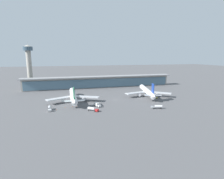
% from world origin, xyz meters
% --- Properties ---
extents(ground_plane, '(1200.00, 1200.00, 0.00)m').
position_xyz_m(ground_plane, '(0.00, 0.00, 0.00)').
color(ground_plane, '#515154').
extents(airliner_left_stand, '(47.56, 61.70, 16.46)m').
position_xyz_m(airliner_left_stand, '(-39.35, 5.40, 5.18)').
color(airliner_left_stand, white).
rests_on(airliner_left_stand, ground).
extents(airliner_centre_stand, '(46.29, 61.17, 16.46)m').
position_xyz_m(airliner_centre_stand, '(36.14, 6.83, 5.18)').
color(airliner_centre_stand, white).
rests_on(airliner_centre_stand, ground).
extents(service_truck_near_nose_red, '(7.96, 7.35, 2.95)m').
position_xyz_m(service_truck_near_nose_red, '(-26.74, -29.02, 1.71)').
color(service_truck_near_nose_red, '#B21E1E').
rests_on(service_truck_near_nose_red, ground).
extents(service_truck_under_wing_white, '(4.82, 7.63, 3.10)m').
position_xyz_m(service_truck_under_wing_white, '(-21.18, -17.81, 1.69)').
color(service_truck_under_wing_white, silver).
rests_on(service_truck_under_wing_white, ground).
extents(service_truck_mid_apron_white, '(3.11, 8.76, 2.95)m').
position_xyz_m(service_truck_mid_apron_white, '(-58.37, -18.49, 1.71)').
color(service_truck_mid_apron_white, silver).
rests_on(service_truck_mid_apron_white, ground).
extents(service_truck_by_tail_yellow, '(2.55, 6.93, 2.70)m').
position_xyz_m(service_truck_by_tail_yellow, '(39.91, -4.24, 0.81)').
color(service_truck_by_tail_yellow, yellow).
rests_on(service_truck_by_tail_yellow, ground).
extents(service_truck_on_taxiway_grey, '(8.88, 4.76, 2.95)m').
position_xyz_m(service_truck_on_taxiway_grey, '(23.60, -36.33, 1.71)').
color(service_truck_on_taxiway_grey, gray).
rests_on(service_truck_on_taxiway_grey, ground).
extents(terminal_building, '(195.49, 12.80, 15.20)m').
position_xyz_m(terminal_building, '(0.00, 69.01, 7.87)').
color(terminal_building, '#9E998E').
rests_on(terminal_building, ground).
extents(control_tower, '(12.00, 12.00, 60.35)m').
position_xyz_m(control_tower, '(-90.17, 96.88, 33.05)').
color(control_tower, '#9E998E').
rests_on(control_tower, ground).
extents(safety_cone_alpha, '(0.62, 0.62, 0.70)m').
position_xyz_m(safety_cone_alpha, '(-46.93, -14.15, 0.32)').
color(safety_cone_alpha, orange).
rests_on(safety_cone_alpha, ground).
extents(safety_cone_bravo, '(0.62, 0.62, 0.70)m').
position_xyz_m(safety_cone_bravo, '(-25.92, -13.48, 0.32)').
color(safety_cone_bravo, orange).
rests_on(safety_cone_bravo, ground).
extents(safety_cone_charlie, '(0.62, 0.62, 0.70)m').
position_xyz_m(safety_cone_charlie, '(-37.79, -14.20, 0.32)').
color(safety_cone_charlie, orange).
rests_on(safety_cone_charlie, ground).
extents(safety_cone_delta, '(0.62, 0.62, 0.70)m').
position_xyz_m(safety_cone_delta, '(-53.43, -19.10, 0.32)').
color(safety_cone_delta, orange).
rests_on(safety_cone_delta, ground).
extents(safety_cone_echo, '(0.62, 0.62, 0.70)m').
position_xyz_m(safety_cone_echo, '(-41.09, -13.59, 0.32)').
color(safety_cone_echo, orange).
rests_on(safety_cone_echo, ground).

